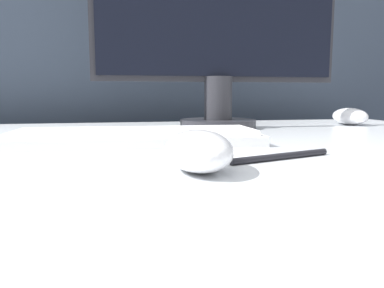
# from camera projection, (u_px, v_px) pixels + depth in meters

# --- Properties ---
(partition_panel) EXTENTS (5.00, 0.03, 1.40)m
(partition_panel) POSITION_uv_depth(u_px,v_px,m) (126.00, 135.00, 1.18)
(partition_panel) COLOR #333D4C
(partition_panel) RESTS_ON ground_plane
(computer_mouse_near) EXTENTS (0.07, 0.12, 0.04)m
(computer_mouse_near) POSITION_uv_depth(u_px,v_px,m) (199.00, 150.00, 0.38)
(computer_mouse_near) COLOR white
(computer_mouse_near) RESTS_ON desk
(keyboard) EXTENTS (0.39, 0.14, 0.02)m
(keyboard) POSITION_uv_depth(u_px,v_px,m) (136.00, 137.00, 0.58)
(keyboard) COLOR white
(keyboard) RESTS_ON desk
(monitor) EXTENTS (0.56, 0.17, 0.50)m
(monitor) POSITION_uv_depth(u_px,v_px,m) (219.00, 5.00, 0.83)
(monitor) COLOR #28282D
(monitor) RESTS_ON desk
(computer_mouse_far) EXTENTS (0.07, 0.12, 0.04)m
(computer_mouse_far) POSITION_uv_depth(u_px,v_px,m) (350.00, 116.00, 0.95)
(computer_mouse_far) COLOR silver
(computer_mouse_far) RESTS_ON desk
(pen) EXTENTS (0.14, 0.06, 0.01)m
(pen) POSITION_uv_depth(u_px,v_px,m) (282.00, 156.00, 0.44)
(pen) COLOR black
(pen) RESTS_ON desk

